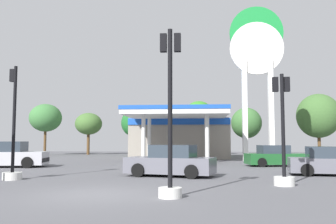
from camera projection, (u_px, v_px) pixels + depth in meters
ground_plane at (97, 195)px, 11.39m from camera, size 90.00×90.00×0.00m
gas_station at (180, 136)px, 35.14m from camera, size 9.37×12.75×4.36m
station_pole_sign at (257, 61)px, 30.57m from camera, size 4.52×0.56×13.15m
car_0 at (171, 162)px, 17.36m from camera, size 4.49×2.72×1.50m
car_1 at (275, 157)px, 24.25m from camera, size 4.12×2.26×1.40m
car_2 at (9, 155)px, 23.32m from camera, size 4.86×2.67×1.65m
car_3 at (330, 162)px, 17.77m from camera, size 4.14×2.22×1.42m
traffic_signal_0 at (283, 150)px, 13.79m from camera, size 0.78×0.78×4.28m
traffic_signal_1 at (13, 151)px, 15.85m from camera, size 0.83×0.83×5.02m
traffic_signal_2 at (170, 134)px, 10.96m from camera, size 0.71×0.71×5.15m
tree_0 at (46, 118)px, 43.04m from camera, size 3.79×3.79×6.07m
tree_1 at (89, 124)px, 44.09m from camera, size 3.28×3.28×5.09m
tree_2 at (134, 123)px, 42.15m from camera, size 3.09×3.09×5.38m
tree_3 at (199, 113)px, 42.55m from camera, size 3.21×3.21×6.36m
tree_4 at (246, 123)px, 41.85m from camera, size 3.51×3.51×5.53m
tree_5 at (318, 116)px, 40.06m from camera, size 4.72×4.72×6.90m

